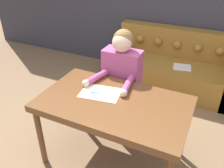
# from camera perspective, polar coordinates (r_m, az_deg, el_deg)

# --- Properties ---
(ground_plane) EXTENTS (16.00, 16.00, 0.00)m
(ground_plane) POSITION_cam_1_polar(r_m,az_deg,el_deg) (2.80, -0.03, -16.42)
(ground_plane) COLOR #846647
(dining_table) EXTENTS (1.43, 0.85, 0.77)m
(dining_table) POSITION_cam_1_polar(r_m,az_deg,el_deg) (2.29, 0.39, -5.68)
(dining_table) COLOR brown
(dining_table) RESTS_ON ground_plane
(couch) EXTENTS (1.98, 0.86, 0.90)m
(couch) POSITION_cam_1_polar(r_m,az_deg,el_deg) (3.98, 14.37, 3.77)
(couch) COLOR olive
(couch) RESTS_ON ground_plane
(person) EXTENTS (0.51, 0.63, 1.28)m
(person) POSITION_cam_1_polar(r_m,az_deg,el_deg) (2.78, 2.30, 0.73)
(person) COLOR #33281E
(person) RESTS_ON ground_plane
(pattern_paper_main) EXTENTS (0.43, 0.33, 0.00)m
(pattern_paper_main) POSITION_cam_1_polar(r_m,az_deg,el_deg) (2.37, -2.79, -2.13)
(pattern_paper_main) COLOR beige
(pattern_paper_main) RESTS_ON dining_table
(scissors) EXTENTS (0.23, 0.13, 0.01)m
(scissors) POSITION_cam_1_polar(r_m,az_deg,el_deg) (2.37, -3.75, -2.20)
(scissors) COLOR silver
(scissors) RESTS_ON dining_table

